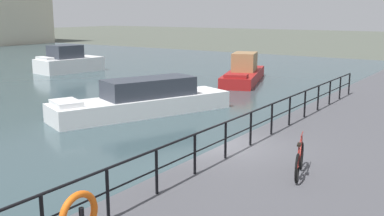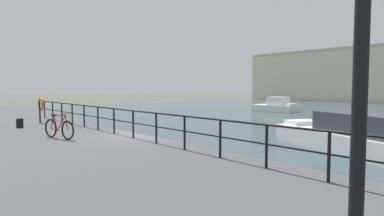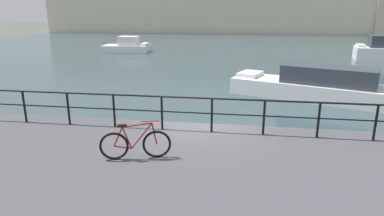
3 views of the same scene
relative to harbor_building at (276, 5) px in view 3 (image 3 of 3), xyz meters
name	(u,v)px [view 3 (image 3 of 3)]	position (x,y,z in m)	size (l,w,h in m)	color
ground_plane	(199,152)	(-7.37, -62.69, -5.58)	(240.00, 240.00, 0.00)	#4C5147
water_basin	(232,50)	(-7.37, -32.49, -5.57)	(80.00, 60.00, 0.01)	#33474C
harbor_building	(276,5)	(0.00, 0.00, 0.00)	(79.35, 12.71, 14.52)	beige
moored_red_daysailer	(321,86)	(-1.90, -54.91, -4.85)	(9.52, 5.59, 1.81)	white
moored_harbor_tender	(127,46)	(-19.12, -36.13, -4.92)	(5.28, 3.14, 1.77)	white
quay_railing	(212,109)	(-6.89, -63.44, -3.82)	(21.78, 0.07, 1.08)	black
parked_bicycle	(135,144)	(-8.58, -65.67, -4.16)	(1.72, 0.54, 0.98)	black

